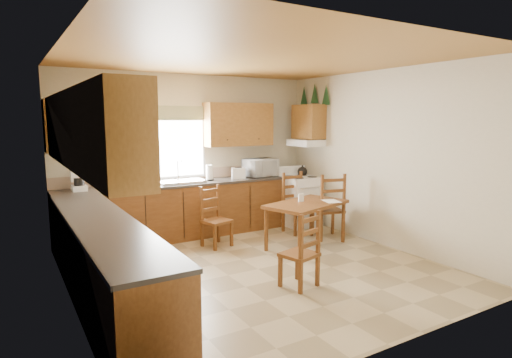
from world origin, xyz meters
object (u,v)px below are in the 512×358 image
stove (300,202)px  chair_far_right (298,203)px  chair_near_left (299,249)px  chair_far_left (217,217)px  microwave (260,168)px  chair_near_right (328,206)px  dining_table (306,225)px

stove → chair_far_right: chair_far_right is taller
chair_near_left → chair_far_left: chair_far_left is taller
microwave → chair_far_right: size_ratio=0.51×
chair_near_left → chair_near_right: 2.18m
dining_table → microwave: bearing=70.1°
chair_far_left → chair_far_right: chair_far_right is taller
stove → chair_far_left: bearing=-167.3°
microwave → chair_near_left: microwave is taller
stove → dining_table: bearing=-122.1°
chair_near_left → chair_far_left: size_ratio=0.97×
chair_far_left → chair_near_right: bearing=-30.1°
stove → chair_far_right: (-0.33, -0.38, 0.07)m
chair_far_right → microwave: bearing=112.8°
microwave → chair_far_left: (-1.25, -0.75, -0.61)m
microwave → chair_near_left: 2.98m
microwave → chair_far_right: bearing=-75.9°
dining_table → chair_far_right: size_ratio=1.25×
dining_table → chair_far_left: size_ratio=1.39×
chair_near_right → chair_far_left: 1.85m
chair_near_right → microwave: bearing=-53.3°
microwave → chair_far_left: 1.59m
chair_near_left → chair_near_right: bearing=-153.8°
chair_near_left → microwave: bearing=-127.4°
stove → dining_table: (-0.72, -1.11, -0.10)m
dining_table → chair_far_right: 0.85m
chair_far_left → chair_far_right: 1.57m
chair_near_right → chair_far_left: size_ratio=1.16×
dining_table → chair_far_left: bearing=131.9°
stove → chair_near_right: bearing=-96.8°
chair_far_left → chair_far_right: bearing=-13.4°
chair_far_left → chair_near_left: bearing=-100.3°
microwave → chair_near_right: (0.53, -1.26, -0.54)m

